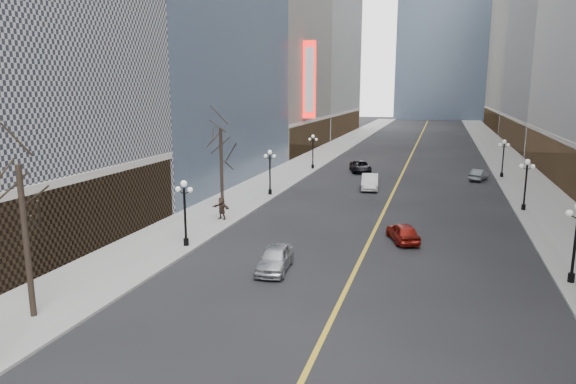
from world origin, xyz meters
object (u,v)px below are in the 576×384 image
Objects in this scene: streetlamp_east_2 at (526,179)px; streetlamp_east_1 at (576,234)px; streetlamp_west_3 at (313,148)px; car_sb_mid at (403,232)px; car_nb_far at (360,167)px; streetlamp_west_1 at (185,206)px; streetlamp_east_3 at (503,154)px; streetlamp_west_2 at (270,167)px; car_nb_mid at (370,182)px; car_nb_near at (275,258)px; car_sb_far at (479,175)px.

streetlamp_east_1 is at bearing -90.00° from streetlamp_east_2.
streetlamp_west_3 reaches higher than car_sb_mid.
car_nb_far is at bearing -96.84° from car_sb_mid.
streetlamp_west_1 is 1.00× the size of streetlamp_west_3.
streetlamp_east_3 is at bearing -128.53° from car_sb_mid.
streetlamp_east_1 is 11.33m from car_sb_mid.
streetlamp_east_1 is 29.68m from streetlamp_west_2.
car_nb_mid is (-14.40, -11.72, -2.09)m from streetlamp_east_3.
streetlamp_west_2 is 18.00m from streetlamp_west_3.
streetlamp_west_3 is at bearing 160.73° from car_nb_far.
car_nb_mid is at bearing -51.85° from streetlamp_west_3.
car_nb_near is (7.19, -38.50, -2.16)m from streetlamp_west_3.
car_nb_mid is at bearing 34.32° from streetlamp_west_2.
streetlamp_west_1 is 7.91m from car_nb_near.
streetlamp_east_1 is at bearing 3.31° from car_nb_near.
streetlamp_west_2 reaches higher than car_nb_far.
streetlamp_east_1 is at bearing -66.16° from car_nb_mid.
streetlamp_west_2 is at bearing -90.00° from streetlamp_west_3.
car_sb_far is (11.60, 9.24, -0.15)m from car_nb_mid.
car_nb_near is at bearing 86.50° from car_sb_far.
car_sb_mid is at bearing -92.08° from car_nb_far.
streetlamp_west_1 is 1.13× the size of car_sb_far.
streetlamp_east_3 is at bearing -15.18° from car_nb_far.
car_nb_near is at bearing -79.43° from streetlamp_west_3.
streetlamp_west_1 is at bearing 0.93° from car_sb_mid.
streetlamp_east_2 reaches higher than car_nb_near.
car_nb_far is at bearing 85.74° from car_nb_near.
streetlamp_east_3 is 1.13× the size of car_sb_mid.
streetlamp_east_2 is at bearing -148.82° from car_sb_mid.
streetlamp_east_2 is at bearing 37.33° from streetlamp_west_1.
streetlamp_west_2 is at bearing -126.37° from car_nb_far.
streetlamp_west_3 reaches higher than car_nb_mid.
streetlamp_east_1 is 18.00m from streetlamp_east_2.
streetlamp_east_1 is 1.00× the size of streetlamp_east_3.
streetlamp_east_3 is 0.92× the size of car_nb_mid.
car_nb_far is at bearing -178.88° from streetlamp_east_3.
streetlamp_east_3 is at bearing 0.00° from streetlamp_west_3.
streetlamp_east_3 is 1.13× the size of car_sb_far.
car_nb_far reaches higher than car_sb_mid.
streetlamp_west_3 is 1.04× the size of car_nb_near.
streetlamp_east_3 is 1.04× the size of car_nb_near.
streetlamp_east_2 is at bearing 117.42° from car_sb_far.
streetlamp_west_1 is 1.00× the size of streetlamp_west_2.
car_nb_mid reaches higher than car_nb_far.
streetlamp_east_3 is 1.00× the size of streetlamp_west_2.
car_sb_mid is at bearing 149.27° from streetlamp_east_1.
car_nb_mid is at bearing 80.33° from car_nb_near.
car_nb_mid is (-14.40, 6.28, -2.09)m from streetlamp_east_2.
car_sb_far is at bearing 58.18° from streetlamp_west_1.
streetlamp_west_3 is at bearing -86.20° from car_sb_mid.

